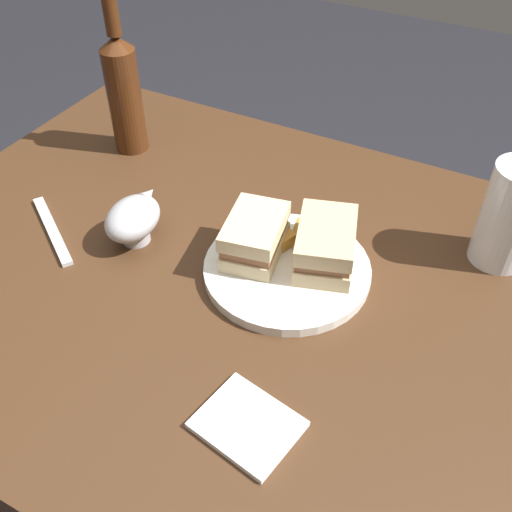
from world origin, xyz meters
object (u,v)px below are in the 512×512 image
Objects in this scene: plate at (287,270)px; fork at (52,230)px; gravy_boat at (133,218)px; napkin at (248,425)px; sandwich_half_left at (326,244)px; sandwich_half_right at (255,236)px; cider_bottle at (124,90)px; pint_glass at (508,220)px.

plate reaches higher than fork.
gravy_boat is 0.37m from napkin.
gravy_boat is at bearing 14.81° from sandwich_half_left.
sandwich_half_right is at bearing 49.53° from fork.
fork is at bearing 20.33° from gravy_boat.
cider_bottle is 0.64m from napkin.
cider_bottle reaches higher than pint_glass.
gravy_boat reaches higher than napkin.
pint_glass is at bearing 56.12° from fork.
napkin is 0.61× the size of fork.
napkin is (-0.47, 0.42, -0.11)m from cider_bottle.
cider_bottle is (0.45, -0.14, 0.07)m from sandwich_half_left.
gravy_boat is (0.50, 0.22, -0.03)m from pint_glass.
napkin is at bearing 146.00° from gravy_boat.
sandwich_half_right is at bearing -63.73° from napkin.
fork is (0.63, 0.26, -0.07)m from pint_glass.
fork is at bearing 16.58° from sandwich_half_left.
cider_bottle is (0.40, -0.17, 0.11)m from plate.
plate is 0.45m from cider_bottle.
sandwich_half_right is at bearing 28.76° from pint_glass.
sandwich_half_left is at bearing -165.19° from gravy_boat.
sandwich_half_right reaches higher than gravy_boat.
gravy_boat is (0.18, 0.04, -0.00)m from sandwich_half_right.
sandwich_half_left is at bearing 162.83° from cider_bottle.
cider_bottle is (0.66, 0.00, 0.04)m from pint_glass.
cider_bottle is 0.29m from fork.
sandwich_half_right is 1.14× the size of napkin.
pint_glass is (-0.22, -0.14, 0.03)m from sandwich_half_left.
plate is at bearing 156.89° from cider_bottle.
pint_glass is 0.47m from napkin.
pint_glass is (-0.26, -0.18, 0.06)m from plate.
cider_bottle is at bearing 131.59° from fork.
pint_glass is 1.44× the size of napkin.
sandwich_half_left is at bearing 33.07° from pint_glass.
sandwich_half_right is 0.69× the size of fork.
plate is 1.34× the size of fork.
napkin is (-0.07, 0.25, -0.00)m from plate.
plate is 0.32m from pint_glass.
cider_bottle reaches higher than gravy_boat.
napkin is at bearing 95.42° from sandwich_half_left.
gravy_boat is at bearing 13.26° from sandwich_half_right.
sandwich_half_right is at bearing -3.77° from plate.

